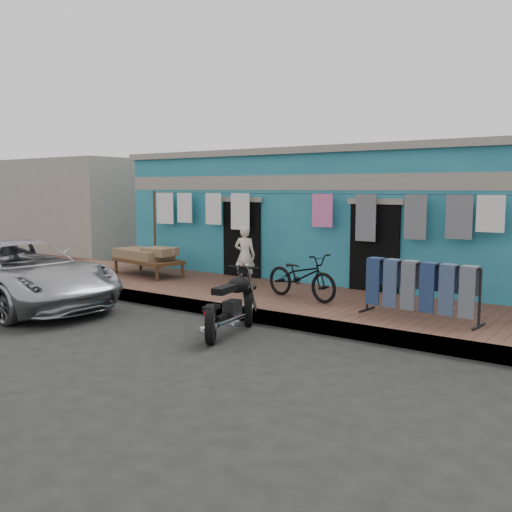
% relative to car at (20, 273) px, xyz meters
% --- Properties ---
extents(ground, '(80.00, 80.00, 0.00)m').
position_rel_car_xyz_m(ground, '(4.45, 0.11, -0.70)').
color(ground, black).
rests_on(ground, ground).
extents(sidewalk, '(28.00, 3.00, 0.25)m').
position_rel_car_xyz_m(sidewalk, '(4.45, 3.11, -0.58)').
color(sidewalk, brown).
rests_on(sidewalk, ground).
extents(curb, '(28.00, 0.10, 0.25)m').
position_rel_car_xyz_m(curb, '(4.45, 1.66, -0.58)').
color(curb, gray).
rests_on(curb, ground).
extents(building, '(12.20, 5.20, 3.36)m').
position_rel_car_xyz_m(building, '(4.45, 7.10, 0.99)').
color(building, teal).
rests_on(building, ground).
extents(neighbor_left, '(6.00, 5.00, 3.40)m').
position_rel_car_xyz_m(neighbor_left, '(-6.55, 7.11, 1.00)').
color(neighbor_left, '#9E9384').
rests_on(neighbor_left, ground).
extents(clothesline, '(10.06, 0.06, 2.10)m').
position_rel_car_xyz_m(clothesline, '(4.03, 4.36, 1.10)').
color(clothesline, brown).
rests_on(clothesline, sidewalk).
extents(car, '(5.11, 2.59, 1.40)m').
position_rel_car_xyz_m(car, '(0.00, 0.00, 0.00)').
color(car, '#A7A6AB').
rests_on(car, ground).
extents(seated_person, '(0.55, 0.45, 1.32)m').
position_rel_car_xyz_m(seated_person, '(2.98, 3.73, 0.21)').
color(seated_person, beige).
rests_on(seated_person, sidewalk).
extents(bicycle, '(1.81, 0.93, 1.12)m').
position_rel_car_xyz_m(bicycle, '(4.95, 2.95, 0.11)').
color(bicycle, black).
rests_on(bicycle, sidewalk).
extents(motorcycle, '(1.16, 1.88, 1.08)m').
position_rel_car_xyz_m(motorcycle, '(4.91, 0.75, -0.16)').
color(motorcycle, black).
rests_on(motorcycle, ground).
extents(charpoy, '(2.40, 1.67, 0.70)m').
position_rel_car_xyz_m(charpoy, '(0.25, 3.33, -0.10)').
color(charpoy, brown).
rests_on(charpoy, sidewalk).
extents(jeans_rack, '(2.14, 0.75, 1.00)m').
position_rel_car_xyz_m(jeans_rack, '(7.44, 2.63, 0.05)').
color(jeans_rack, black).
rests_on(jeans_rack, sidewalk).
extents(litter_a, '(0.20, 0.20, 0.07)m').
position_rel_car_xyz_m(litter_a, '(4.39, 1.29, -0.66)').
color(litter_a, silver).
rests_on(litter_a, ground).
extents(litter_b, '(0.14, 0.16, 0.07)m').
position_rel_car_xyz_m(litter_b, '(4.57, 1.31, -0.67)').
color(litter_b, silver).
rests_on(litter_b, ground).
extents(litter_c, '(0.22, 0.23, 0.07)m').
position_rel_car_xyz_m(litter_c, '(4.47, 0.64, -0.66)').
color(litter_c, silver).
rests_on(litter_c, ground).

